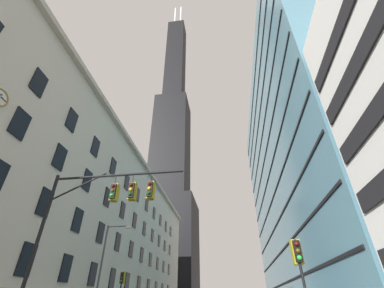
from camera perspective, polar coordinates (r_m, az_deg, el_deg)
name	(u,v)px	position (r m, az deg, el deg)	size (l,w,h in m)	color
station_building	(94,228)	(45.32, -21.19, -17.28)	(14.37, 69.65, 23.41)	beige
dark_skyscraper	(170,168)	(115.89, -4.98, -5.36)	(23.20, 23.20, 186.78)	black
glass_office_midrise	(312,167)	(49.72, 25.54, -4.79)	(16.03, 53.68, 43.74)	teal
traffic_signal_mast	(104,205)	(15.65, -19.33, -12.94)	(8.18, 0.63, 7.97)	black
traffic_light_near_right	(298,257)	(13.08, 22.82, -22.43)	(0.40, 0.63, 3.61)	black
traffic_light_far_left	(122,281)	(28.75, -15.54, -27.59)	(0.40, 0.63, 3.88)	black
street_lamppost	(106,260)	(27.17, -18.90, -23.51)	(2.48, 0.32, 7.86)	#47474C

